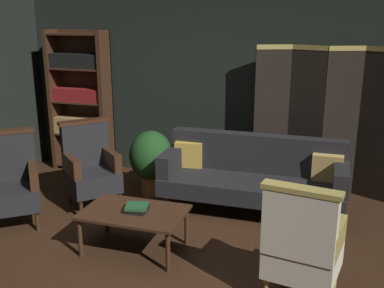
# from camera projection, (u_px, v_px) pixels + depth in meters

# --- Properties ---
(ground_plane) EXTENTS (10.00, 10.00, 0.00)m
(ground_plane) POSITION_uv_depth(u_px,v_px,m) (167.00, 262.00, 4.30)
(ground_plane) COLOR #331E11
(back_wall) EXTENTS (7.20, 0.10, 2.80)m
(back_wall) POSITION_uv_depth(u_px,v_px,m) (229.00, 80.00, 6.16)
(back_wall) COLOR black
(back_wall) RESTS_ON ground_plane
(folding_screen) EXTENTS (1.72, 0.24, 1.90)m
(folding_screen) POSITION_uv_depth(u_px,v_px,m) (323.00, 119.00, 5.73)
(folding_screen) COLOR black
(folding_screen) RESTS_ON ground_plane
(bookshelf) EXTENTS (0.90, 0.32, 2.05)m
(bookshelf) POSITION_uv_depth(u_px,v_px,m) (81.00, 99.00, 6.64)
(bookshelf) COLOR #382114
(bookshelf) RESTS_ON ground_plane
(velvet_couch) EXTENTS (2.12, 0.78, 0.88)m
(velvet_couch) POSITION_uv_depth(u_px,v_px,m) (253.00, 174.00, 5.35)
(velvet_couch) COLOR #382114
(velvet_couch) RESTS_ON ground_plane
(coffee_table) EXTENTS (1.00, 0.64, 0.42)m
(coffee_table) POSITION_uv_depth(u_px,v_px,m) (134.00, 215.00, 4.43)
(coffee_table) COLOR #382114
(coffee_table) RESTS_ON ground_plane
(armchair_gilt_accent) EXTENTS (0.67, 0.66, 1.04)m
(armchair_gilt_accent) POSITION_uv_depth(u_px,v_px,m) (302.00, 245.00, 3.63)
(armchair_gilt_accent) COLOR tan
(armchair_gilt_accent) RESTS_ON ground_plane
(armchair_wing_left) EXTENTS (0.82, 0.82, 1.04)m
(armchair_wing_left) POSITION_uv_depth(u_px,v_px,m) (90.00, 167.00, 5.47)
(armchair_wing_left) COLOR #382114
(armchair_wing_left) RESTS_ON ground_plane
(armchair_wing_right) EXTENTS (0.81, 0.81, 1.04)m
(armchair_wing_right) POSITION_uv_depth(u_px,v_px,m) (11.00, 182.00, 4.99)
(armchair_wing_right) COLOR #382114
(armchair_wing_right) RESTS_ON ground_plane
(potted_plant) EXTENTS (0.56, 0.56, 0.85)m
(potted_plant) POSITION_uv_depth(u_px,v_px,m) (151.00, 158.00, 5.78)
(potted_plant) COLOR brown
(potted_plant) RESTS_ON ground_plane
(book_black_cloth) EXTENTS (0.21, 0.20, 0.04)m
(book_black_cloth) POSITION_uv_depth(u_px,v_px,m) (137.00, 209.00, 4.41)
(book_black_cloth) COLOR black
(book_black_cloth) RESTS_ON coffee_table
(book_green_cloth) EXTENTS (0.25, 0.23, 0.03)m
(book_green_cloth) POSITION_uv_depth(u_px,v_px,m) (137.00, 206.00, 4.40)
(book_green_cloth) COLOR #1E4C28
(book_green_cloth) RESTS_ON book_black_cloth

